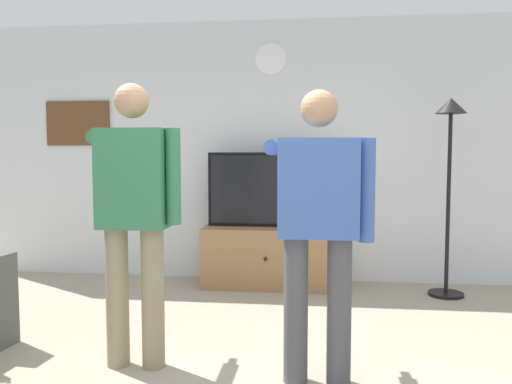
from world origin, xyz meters
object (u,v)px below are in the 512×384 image
object	(u,v)px
person_standing_nearer_lamp	(134,208)
floor_lamp	(450,155)
television	(269,190)
wall_clock	(271,59)
person_standing_nearer_couch	(318,218)
framed_picture	(78,123)
tv_stand	(268,257)

from	to	relation	value
person_standing_nearer_lamp	floor_lamp	bearing A→B (deg)	38.50
television	wall_clock	distance (m)	1.35
floor_lamp	person_standing_nearer_couch	world-z (taller)	floor_lamp
television	person_standing_nearer_lamp	world-z (taller)	person_standing_nearer_lamp
wall_clock	person_standing_nearer_lamp	size ratio (longest dim) A/B	0.18
television	person_standing_nearer_couch	distance (m)	2.20
framed_picture	person_standing_nearer_couch	xyz separation A→B (m)	(2.58, -2.40, -0.70)
floor_lamp	framed_picture	bearing A→B (deg)	173.26
framed_picture	floor_lamp	xyz separation A→B (m)	(3.79, -0.45, -0.35)
framed_picture	person_standing_nearer_lamp	world-z (taller)	framed_picture
floor_lamp	wall_clock	bearing A→B (deg)	165.30
wall_clock	framed_picture	distance (m)	2.20
wall_clock	tv_stand	bearing A→B (deg)	-90.00
television	floor_lamp	bearing A→B (deg)	-6.73
framed_picture	floor_lamp	size ratio (longest dim) A/B	0.39
tv_stand	television	bearing A→B (deg)	90.00
wall_clock	framed_picture	size ratio (longest dim) A/B	0.45
tv_stand	television	distance (m)	0.67
television	wall_clock	size ratio (longest dim) A/B	3.79
television	tv_stand	bearing A→B (deg)	-90.00
floor_lamp	person_standing_nearer_lamp	xyz separation A→B (m)	(-2.33, -1.85, -0.32)
tv_stand	floor_lamp	distance (m)	1.97
wall_clock	framed_picture	xyz separation A→B (m)	(-2.10, 0.00, -0.64)
television	person_standing_nearer_lamp	bearing A→B (deg)	-107.33
floor_lamp	person_standing_nearer_couch	xyz separation A→B (m)	(-1.21, -1.95, -0.35)
person_standing_nearer_couch	framed_picture	bearing A→B (deg)	137.08
television	wall_clock	bearing A→B (deg)	90.00
framed_picture	person_standing_nearer_lamp	size ratio (longest dim) A/B	0.41
person_standing_nearer_lamp	wall_clock	bearing A→B (deg)	74.42
person_standing_nearer_lamp	tv_stand	bearing A→B (deg)	72.30
floor_lamp	person_standing_nearer_couch	bearing A→B (deg)	-121.70
framed_picture	floor_lamp	world-z (taller)	framed_picture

